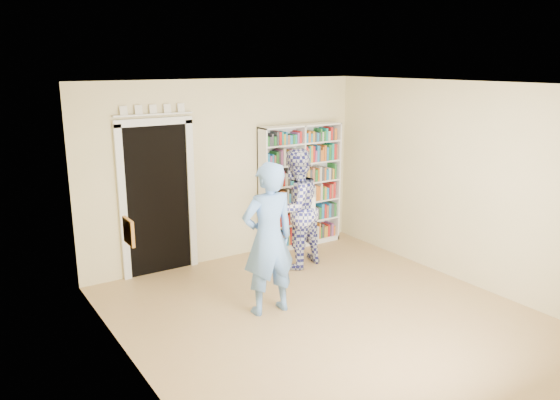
{
  "coord_description": "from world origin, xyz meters",
  "views": [
    {
      "loc": [
        -3.69,
        -4.63,
        2.94
      ],
      "look_at": [
        -0.09,
        0.9,
        1.26
      ],
      "focal_mm": 35.0,
      "sensor_mm": 36.0,
      "label": 1
    }
  ],
  "objects": [
    {
      "name": "wall_right",
      "position": [
        2.25,
        0.0,
        1.35
      ],
      "size": [
        0.0,
        5.0,
        5.0
      ],
      "primitive_type": "plane",
      "rotation": [
        1.57,
        0.0,
        -1.57
      ],
      "color": "beige",
      "rests_on": "floor"
    },
    {
      "name": "bookshelf",
      "position": [
        1.24,
        2.34,
        1.0
      ],
      "size": [
        1.44,
        0.27,
        1.98
      ],
      "rotation": [
        0.0,
        0.0,
        0.23
      ],
      "color": "white",
      "rests_on": "floor"
    },
    {
      "name": "paper_sheet",
      "position": [
        0.73,
        1.4,
        0.93
      ],
      "size": [
        0.2,
        0.03,
        0.28
      ],
      "primitive_type": "cube",
      "rotation": [
        0.0,
        0.0,
        -0.12
      ],
      "color": "white",
      "rests_on": "man_plaid"
    },
    {
      "name": "man_blue",
      "position": [
        -0.49,
        0.53,
        0.92
      ],
      "size": [
        0.7,
        0.48,
        1.84
      ],
      "primitive_type": "imported",
      "rotation": [
        0.0,
        0.0,
        3.08
      ],
      "color": "#5F8FD5",
      "rests_on": "floor"
    },
    {
      "name": "man_plaid",
      "position": [
        0.63,
        1.61,
        0.87
      ],
      "size": [
        0.98,
        0.84,
        1.75
      ],
      "primitive_type": "imported",
      "rotation": [
        0.0,
        0.0,
        3.38
      ],
      "color": "navy",
      "rests_on": "floor"
    },
    {
      "name": "doorway",
      "position": [
        -1.1,
        2.48,
        1.18
      ],
      "size": [
        1.1,
        0.08,
        2.43
      ],
      "color": "black",
      "rests_on": "floor"
    },
    {
      "name": "wall_art",
      "position": [
        -2.23,
        0.2,
        1.4
      ],
      "size": [
        0.03,
        0.25,
        0.25
      ],
      "primitive_type": "cube",
      "color": "brown",
      "rests_on": "wall_left"
    },
    {
      "name": "ceiling",
      "position": [
        0.0,
        0.0,
        2.7
      ],
      "size": [
        5.0,
        5.0,
        0.0
      ],
      "primitive_type": "plane",
      "rotation": [
        3.14,
        0.0,
        0.0
      ],
      "color": "white",
      "rests_on": "wall_back"
    },
    {
      "name": "wall_back",
      "position": [
        0.0,
        2.5,
        1.35
      ],
      "size": [
        4.5,
        0.0,
        4.5
      ],
      "primitive_type": "plane",
      "rotation": [
        1.57,
        0.0,
        0.0
      ],
      "color": "beige",
      "rests_on": "floor"
    },
    {
      "name": "wall_left",
      "position": [
        -2.25,
        0.0,
        1.35
      ],
      "size": [
        0.0,
        5.0,
        5.0
      ],
      "primitive_type": "plane",
      "rotation": [
        1.57,
        0.0,
        1.57
      ],
      "color": "beige",
      "rests_on": "floor"
    },
    {
      "name": "floor",
      "position": [
        0.0,
        0.0,
        0.0
      ],
      "size": [
        5.0,
        5.0,
        0.0
      ],
      "primitive_type": "plane",
      "color": "tan",
      "rests_on": "ground"
    }
  ]
}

